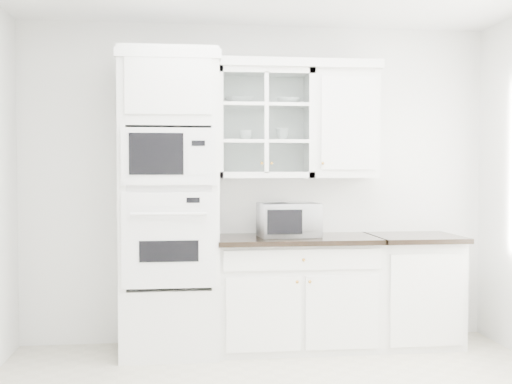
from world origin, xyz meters
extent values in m
cube|color=white|center=(0.00, 1.74, 1.35)|extent=(4.00, 0.02, 2.70)
cube|color=white|center=(-0.75, 1.43, 1.20)|extent=(0.76, 0.65, 2.40)
cube|color=white|center=(-0.75, 1.09, 0.94)|extent=(0.70, 0.03, 0.72)
cube|color=black|center=(-0.75, 1.07, 0.86)|extent=(0.44, 0.01, 0.16)
cube|color=white|center=(-0.75, 1.09, 1.56)|extent=(0.70, 0.03, 0.43)
cube|color=black|center=(-0.84, 1.07, 1.58)|extent=(0.40, 0.01, 0.31)
cube|color=white|center=(0.28, 1.45, 0.44)|extent=(1.30, 0.60, 0.88)
cube|color=black|center=(0.28, 1.42, 0.90)|extent=(1.32, 0.67, 0.04)
cube|color=white|center=(1.28, 1.45, 0.44)|extent=(0.70, 0.60, 0.88)
cube|color=black|center=(1.28, 1.42, 0.90)|extent=(0.72, 0.67, 0.04)
cube|color=white|center=(0.03, 1.58, 1.85)|extent=(0.80, 0.33, 0.90)
cube|color=white|center=(0.03, 1.58, 1.70)|extent=(0.74, 0.29, 0.02)
cube|color=white|center=(0.03, 1.58, 2.00)|extent=(0.74, 0.29, 0.02)
cube|color=white|center=(0.71, 1.58, 1.85)|extent=(0.55, 0.33, 0.90)
cube|color=white|center=(-0.07, 1.56, 2.33)|extent=(2.14, 0.38, 0.07)
imported|color=white|center=(0.21, 1.43, 1.06)|extent=(0.51, 0.43, 0.28)
imported|color=white|center=(-0.17, 1.60, 2.04)|extent=(0.27, 0.27, 0.06)
imported|color=white|center=(0.24, 1.60, 2.04)|extent=(0.22, 0.22, 0.06)
imported|color=white|center=(-0.12, 1.59, 1.75)|extent=(0.13, 0.13, 0.08)
imported|color=white|center=(0.18, 1.57, 1.76)|extent=(0.13, 0.13, 0.11)
camera|label=1|loc=(-0.67, -3.72, 1.47)|focal=45.00mm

